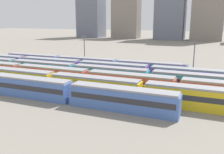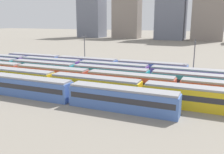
# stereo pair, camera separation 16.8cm
# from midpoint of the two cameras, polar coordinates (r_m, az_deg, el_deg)

# --- Properties ---
(ground_plane) EXTENTS (600.00, 600.00, 0.00)m
(ground_plane) POSITION_cam_midpoint_polar(r_m,az_deg,el_deg) (69.85, -21.81, 0.41)
(ground_plane) COLOR gray
(train_track_0) EXTENTS (55.80, 3.06, 3.75)m
(train_track_0) POSITION_cam_midpoint_polar(r_m,az_deg,el_deg) (49.03, -18.64, -2.12)
(train_track_0) COLOR #4C70BC
(train_track_0) RESTS_ON ground_plane
(train_track_1) EXTENTS (112.50, 3.06, 3.75)m
(train_track_1) POSITION_cam_midpoint_polar(r_m,az_deg,el_deg) (43.63, 7.25, -3.36)
(train_track_1) COLOR yellow
(train_track_1) RESTS_ON ground_plane
(train_track_2) EXTENTS (74.70, 3.06, 3.75)m
(train_track_2) POSITION_cam_midpoint_polar(r_m,az_deg,el_deg) (53.28, -5.41, -0.30)
(train_track_2) COLOR #BC4C38
(train_track_2) RESTS_ON ground_plane
(train_track_3) EXTENTS (112.50, 3.06, 3.75)m
(train_track_3) POSITION_cam_midpoint_polar(r_m,az_deg,el_deg) (53.69, 8.94, -0.30)
(train_track_3) COLOR teal
(train_track_3) RESTS_ON ground_plane
(train_track_4) EXTENTS (112.50, 3.06, 3.75)m
(train_track_4) POSITION_cam_midpoint_polar(r_m,az_deg,el_deg) (58.98, 8.72, 0.90)
(train_track_4) COLOR #6B429E
(train_track_4) RESTS_ON ground_plane
(train_track_5) EXTENTS (55.80, 3.06, 3.75)m
(train_track_5) POSITION_cam_midpoint_polar(r_m,az_deg,el_deg) (70.91, -5.83, 3.03)
(train_track_5) COLOR #4C70BC
(train_track_5) RESTS_ON ground_plane
(catenary_pole_1) EXTENTS (0.24, 3.20, 10.14)m
(catenary_pole_1) POSITION_cam_midpoint_polar(r_m,az_deg,el_deg) (73.99, -6.29, 6.34)
(catenary_pole_1) COLOR #4C4C51
(catenary_pole_1) RESTS_ON ground_plane
(catenary_pole_3) EXTENTS (0.24, 3.20, 9.57)m
(catenary_pole_3) POSITION_cam_midpoint_polar(r_m,az_deg,el_deg) (64.69, 18.55, 4.52)
(catenary_pole_3) COLOR #4C4C51
(catenary_pole_3) RESTS_ON ground_plane
(distant_building_0) EXTENTS (19.81, 17.22, 43.95)m
(distant_building_0) POSITION_cam_midpoint_polar(r_m,az_deg,el_deg) (214.05, -4.69, 15.08)
(distant_building_0) COLOR slate
(distant_building_0) RESTS_ON ground_plane
(distant_building_1) EXTENTS (21.18, 12.64, 36.15)m
(distant_building_1) POSITION_cam_midpoint_polar(r_m,az_deg,el_deg) (201.47, 3.47, 14.12)
(distant_building_1) COLOR gray
(distant_building_1) RESTS_ON ground_plane
(distant_building_2) EXTENTS (20.77, 19.90, 42.17)m
(distant_building_2) POSITION_cam_midpoint_polar(r_m,az_deg,el_deg) (192.72, 13.61, 14.74)
(distant_building_2) COLOR slate
(distant_building_2) RESTS_ON ground_plane
(distant_building_3) EXTENTS (21.21, 15.94, 54.99)m
(distant_building_3) POSITION_cam_midpoint_polar(r_m,az_deg,el_deg) (190.40, 21.68, 16.17)
(distant_building_3) COLOR gray
(distant_building_3) RESTS_ON ground_plane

